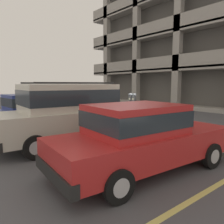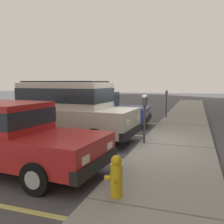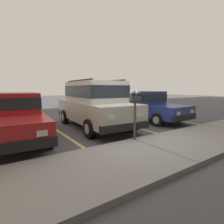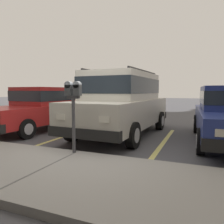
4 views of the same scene
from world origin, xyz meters
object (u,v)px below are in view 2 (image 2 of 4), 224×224
at_px(dark_hatchback, 7,134).
at_px(fire_hydrant, 116,177).
at_px(red_sedan, 99,108).
at_px(parking_meter_near, 145,107).
at_px(parking_meter_far, 166,99).
at_px(silver_suv, 67,109).

relative_size(dark_hatchback, fire_hydrant, 6.56).
bearing_deg(dark_hatchback, fire_hydrant, 78.79).
height_order(red_sedan, dark_hatchback, same).
bearing_deg(red_sedan, parking_meter_near, 38.00).
bearing_deg(fire_hydrant, parking_meter_near, -175.50).
bearing_deg(parking_meter_far, parking_meter_near, 0.24).
bearing_deg(silver_suv, parking_meter_far, 158.01).
bearing_deg(fire_hydrant, dark_hatchback, -105.20).
distance_m(parking_meter_far, fire_hydrant, 9.77).
bearing_deg(parking_meter_near, dark_hatchback, -40.63).
bearing_deg(parking_meter_near, red_sedan, -138.87).
xyz_separation_m(parking_meter_far, fire_hydrant, (9.74, 0.32, -0.62)).
height_order(silver_suv, parking_meter_far, silver_suv).
height_order(red_sedan, parking_meter_far, parking_meter_far).
relative_size(red_sedan, fire_hydrant, 6.53).
relative_size(parking_meter_far, fire_hydrant, 2.10).
xyz_separation_m(silver_suv, parking_meter_near, (0.09, 2.73, 0.14)).
distance_m(silver_suv, parking_meter_far, 6.47).
relative_size(parking_meter_near, fire_hydrant, 2.13).
relative_size(parking_meter_near, parking_meter_far, 1.01).
xyz_separation_m(red_sedan, parking_meter_far, (-2.77, 2.77, 0.27)).
relative_size(silver_suv, parking_meter_far, 3.31).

